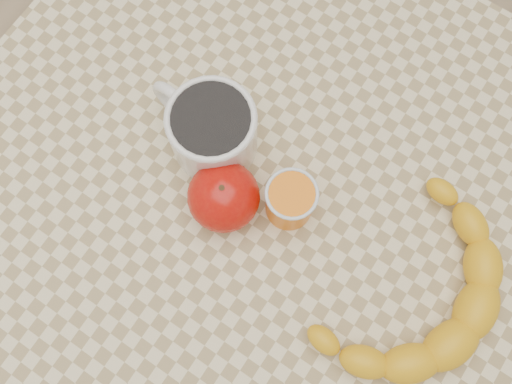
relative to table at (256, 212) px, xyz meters
The scene contains 6 objects.
ground 0.66m from the table, ahead, with size 3.00×3.00×0.00m, color tan.
table is the anchor object (origin of this frame).
coffee_mug 0.16m from the table, 161.06° to the left, with size 0.15×0.11×0.09m.
orange_juice_glass 0.13m from the table, 13.32° to the left, with size 0.06×0.06×0.07m.
apple 0.13m from the table, 130.42° to the right, with size 0.09×0.09×0.08m.
banana 0.24m from the table, ahead, with size 0.29×0.35×0.05m, color gold, non-canonical shape.
Camera 1 is at (0.10, -0.14, 1.42)m, focal length 40.00 mm.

